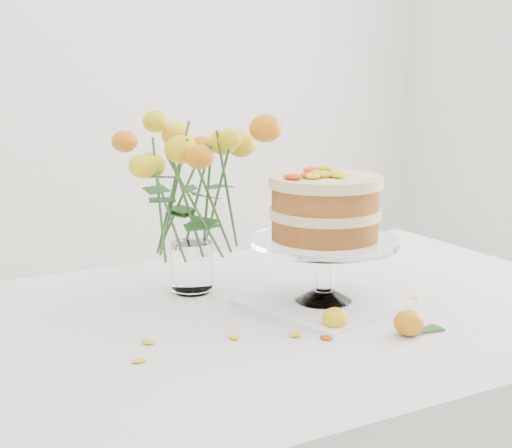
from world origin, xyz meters
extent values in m
cube|color=white|center=(0.00, 2.00, 1.35)|extent=(4.00, 0.04, 2.70)
cube|color=tan|center=(0.00, 0.00, 0.73)|extent=(1.40, 0.90, 0.04)
cylinder|color=tan|center=(0.62, 0.37, 0.35)|extent=(0.06, 0.06, 0.71)
cube|color=silver|center=(0.00, 0.00, 0.75)|extent=(1.42, 0.92, 0.01)
cube|color=silver|center=(0.00, 0.46, 0.65)|extent=(1.42, 0.01, 0.20)
cube|color=white|center=(0.12, -0.02, 0.76)|extent=(0.33, 0.33, 0.01)
cylinder|color=white|center=(0.12, -0.02, 0.83)|extent=(0.03, 0.03, 0.09)
cylinder|color=white|center=(0.12, -0.02, 0.89)|extent=(0.29, 0.29, 0.01)
cylinder|color=#AE5F27|center=(0.12, -0.02, 0.91)|extent=(0.27, 0.27, 0.04)
cylinder|color=#FFE4A4|center=(0.12, -0.02, 0.94)|extent=(0.28, 0.28, 0.02)
cylinder|color=#AE5F27|center=(0.12, -0.02, 0.97)|extent=(0.27, 0.27, 0.04)
cylinder|color=#FFE4A4|center=(0.12, -0.02, 1.00)|extent=(0.29, 0.29, 0.02)
cylinder|color=white|center=(-0.08, 0.18, 0.76)|extent=(0.07, 0.07, 0.01)
cylinder|color=white|center=(-0.08, 0.18, 0.81)|extent=(0.09, 0.09, 0.10)
ellipsoid|color=yellow|center=(0.06, -0.14, 0.78)|extent=(0.05, 0.05, 0.04)
cylinder|color=#2E5923|center=(0.09, -0.14, 0.76)|extent=(0.06, 0.01, 0.00)
ellipsoid|color=orange|center=(0.16, -0.23, 0.78)|extent=(0.05, 0.05, 0.05)
cylinder|color=#2E5923|center=(0.20, -0.24, 0.76)|extent=(0.06, 0.02, 0.01)
ellipsoid|color=yellow|center=(-0.12, -0.10, 0.76)|extent=(0.03, 0.02, 0.00)
ellipsoid|color=yellow|center=(-0.02, -0.14, 0.76)|extent=(0.03, 0.02, 0.00)
ellipsoid|color=yellow|center=(0.02, -0.18, 0.76)|extent=(0.03, 0.02, 0.00)
ellipsoid|color=yellow|center=(-0.26, -0.05, 0.76)|extent=(0.03, 0.02, 0.00)
ellipsoid|color=yellow|center=(-0.30, -0.12, 0.76)|extent=(0.03, 0.02, 0.00)
ellipsoid|color=yellow|center=(0.30, -0.08, 0.76)|extent=(0.03, 0.02, 0.00)
camera|label=1|loc=(-0.64, -1.15, 1.21)|focal=50.00mm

